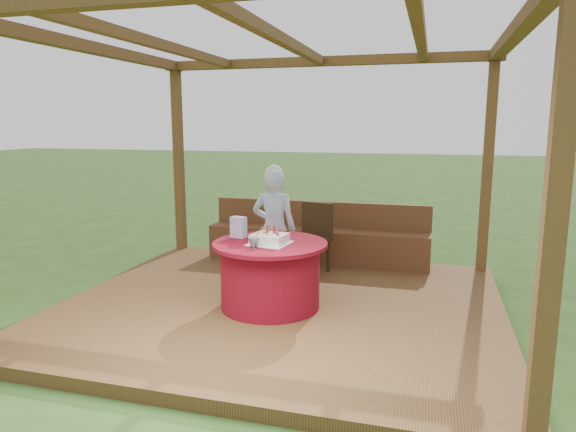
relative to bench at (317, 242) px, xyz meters
The scene contains 10 objects.
ground 1.76m from the bench, 90.00° to the right, with size 60.00×60.00×0.00m, color #254717.
deck 1.75m from the bench, 90.00° to the right, with size 4.50×4.00×0.12m, color brown.
pergola 2.65m from the bench, 90.00° to the right, with size 4.50×4.00×2.72m.
bench is the anchor object (origin of this frame).
table 1.89m from the bench, 92.16° to the right, with size 1.16×1.16×0.68m.
chair 0.57m from the bench, 83.45° to the right, with size 0.52×0.52×0.88m.
elderly_woman 1.34m from the bench, 100.37° to the right, with size 0.52×0.37×1.41m.
birthday_cake 2.00m from the bench, 91.64° to the right, with size 0.43×0.43×0.18m.
gift_bag 1.89m from the bench, 104.58° to the right, with size 0.15×0.10×0.22m, color #E996CF.
drinking_glass 2.22m from the bench, 93.77° to the right, with size 0.10×0.10×0.09m, color silver.
Camera 1 is at (1.47, -4.96, 1.98)m, focal length 32.00 mm.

